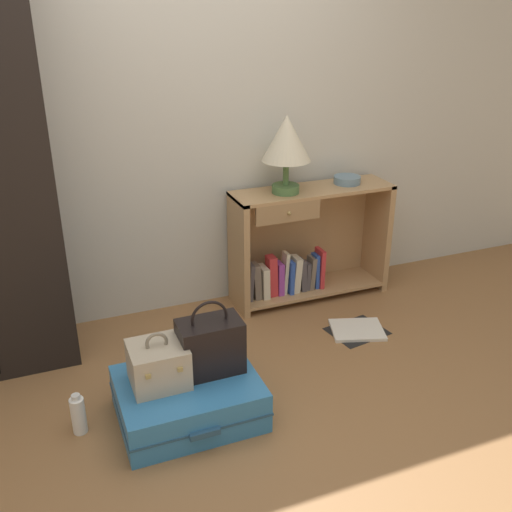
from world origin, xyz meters
name	(u,v)px	position (x,y,z in m)	size (l,w,h in m)	color
ground_plane	(254,450)	(0.00, 0.00, 0.00)	(9.00, 9.00, 0.00)	olive
back_wall	(158,105)	(0.00, 1.50, 1.30)	(6.40, 0.10, 2.60)	beige
bookshelf	(303,246)	(0.86, 1.28, 0.36)	(1.06, 0.32, 0.76)	tan
table_lamp	(287,141)	(0.71, 1.25, 1.08)	(0.30, 0.30, 0.48)	#4C7542
bowl	(347,180)	(1.16, 1.28, 0.78)	(0.17, 0.17, 0.05)	slate
suitcase_large	(188,398)	(-0.20, 0.34, 0.10)	(0.67, 0.55, 0.21)	teal
train_case	(158,364)	(-0.33, 0.37, 0.31)	(0.26, 0.25, 0.27)	#B7A88E
handbag	(210,345)	(-0.07, 0.38, 0.35)	(0.30, 0.18, 0.38)	black
bottle	(78,415)	(-0.71, 0.42, 0.10)	(0.07, 0.07, 0.21)	white
open_book_on_floor	(357,330)	(0.96, 0.72, 0.01)	(0.38, 0.34, 0.02)	white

